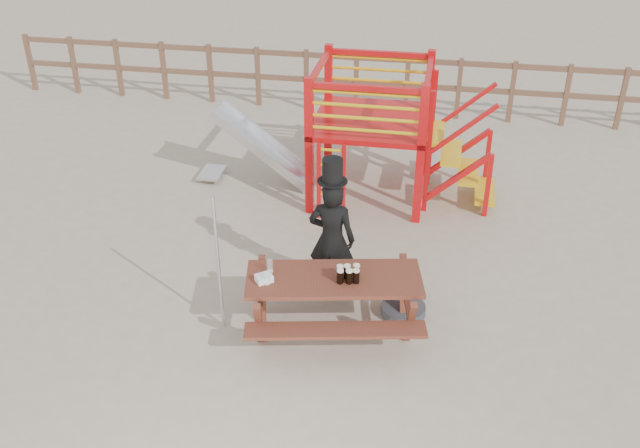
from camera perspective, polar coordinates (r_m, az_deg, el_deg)
The scene contains 10 objects.
ground at distance 8.43m, azimuth -0.53°, elevation -8.55°, with size 60.00×60.00×0.00m, color tan.
back_fence at distance 14.24m, azimuth 4.95°, elevation 11.61°, with size 15.09×0.09×1.20m.
playground_fort at distance 10.93m, azimuth 3.70°, elevation 7.59°, with size 4.71×1.84×2.10m.
picnic_table at distance 8.14m, azimuth 1.10°, elevation -5.90°, with size 2.19×1.72×0.76m.
man_with_hat at distance 8.58m, azimuth 0.96°, elevation -0.99°, with size 0.59×0.41×1.85m.
metal_pole at distance 8.08m, azimuth -8.13°, elevation -3.23°, with size 0.04×0.04×1.73m, color #B2B2B7.
parasol_base at distance 8.71m, azimuth 6.67°, elevation -6.81°, with size 0.54×0.54×0.23m.
paper_bag at distance 7.91m, azimuth -4.50°, elevation -4.35°, with size 0.18×0.14×0.08m, color white.
stout_pints at distance 7.88m, azimuth 2.27°, elevation -4.01°, with size 0.26×0.21×0.17m.
empty_glasses at distance 7.95m, azimuth -4.16°, elevation -3.89°, with size 0.10×0.30×0.15m.
Camera 1 is at (1.27, -6.43, 5.30)m, focal length 40.00 mm.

